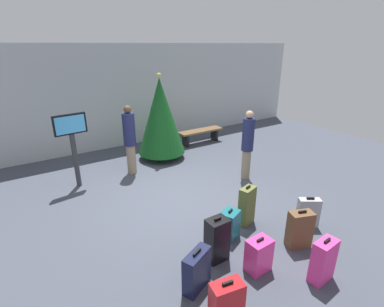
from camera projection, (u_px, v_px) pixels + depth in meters
The scene contains 16 objects.
ground_plane at pixel (182, 199), 6.55m from camera, with size 16.00×16.00×0.00m, color #424754.
back_wall at pixel (112, 98), 9.38m from camera, with size 16.00×0.20×3.35m, color #B7BCC1.
holiday_tree at pixel (161, 116), 8.44m from camera, with size 1.41×1.41×2.57m.
flight_info_kiosk at pixel (72, 138), 6.75m from camera, with size 0.75×0.18×1.82m.
waiting_bench at pixel (201, 133), 10.14m from camera, with size 1.65×0.44×0.48m.
traveller_0 at pixel (247, 143), 7.24m from camera, with size 0.41×0.41×1.81m.
traveller_1 at pixel (130, 138), 7.54m from camera, with size 0.43×0.43×1.87m.
suitcase_0 at pixel (259, 255), 4.41m from camera, with size 0.38×0.28×0.59m.
suitcase_1 at pixel (247, 206), 5.53m from camera, with size 0.38×0.28×0.82m.
suitcase_2 at pixel (308, 212), 5.50m from camera, with size 0.43×0.37×0.62m.
suitcase_3 at pixel (226, 306), 3.49m from camera, with size 0.44×0.29×0.71m.
suitcase_4 at pixel (300, 229), 4.92m from camera, with size 0.46×0.35×0.71m.
suitcase_5 at pixel (197, 270), 4.07m from camera, with size 0.52×0.37×0.65m.
suitcase_6 at pixel (323, 261), 4.20m from camera, with size 0.40×0.24×0.72m.
suitcase_7 at pixel (217, 240), 4.60m from camera, with size 0.34×0.27×0.79m.
suitcase_8 at pixel (230, 225), 5.17m from camera, with size 0.42×0.38×0.57m.
Camera 1 is at (-2.95, -4.94, 3.32)m, focal length 26.78 mm.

